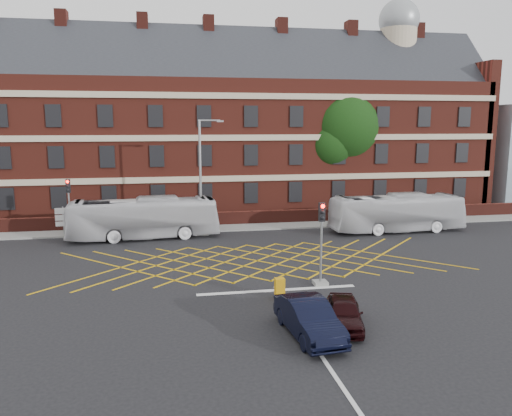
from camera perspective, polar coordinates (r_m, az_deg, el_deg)
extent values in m
plane|color=black|center=(28.39, 0.88, -7.13)|extent=(120.00, 120.00, 0.00)
cube|color=#5E2118|center=(49.00, -4.09, 7.04)|extent=(50.00, 12.00, 12.00)
cube|color=black|center=(49.11, -4.18, 14.05)|extent=(51.00, 10.61, 10.61)
cube|color=#B7A88C|center=(42.93, -3.22, 8.02)|extent=(50.00, 0.18, 0.50)
cube|color=black|center=(43.02, -3.21, 6.03)|extent=(1.20, 0.14, 1.80)
cube|color=#491913|center=(49.41, -12.81, 19.08)|extent=(1.00, 1.40, 3.20)
cylinder|color=#B7A88C|center=(54.37, 15.86, 16.47)|extent=(3.60, 3.60, 6.00)
sphere|color=gray|center=(54.90, 16.03, 19.99)|extent=(4.00, 4.00, 4.00)
cube|color=#491913|center=(40.74, -2.64, -1.19)|extent=(56.00, 0.50, 1.10)
cube|color=slate|center=(39.86, -2.44, -2.15)|extent=(60.00, 3.00, 0.12)
cube|color=#CC990C|center=(30.27, 0.14, -6.04)|extent=(8.22, 8.22, 0.02)
cube|color=silver|center=(25.12, 2.43, -9.36)|extent=(8.00, 0.30, 0.02)
cube|color=silver|center=(19.29, 6.81, -15.49)|extent=(0.15, 14.00, 0.02)
imported|color=silver|center=(36.68, -12.73, -1.14)|extent=(10.82, 3.25, 2.97)
imported|color=silver|center=(39.60, 15.79, -0.54)|extent=(10.43, 2.66, 2.89)
imported|color=black|center=(19.93, 6.06, -12.41)|extent=(1.96, 4.48, 1.43)
imported|color=black|center=(20.99, 10.02, -11.68)|extent=(2.33, 3.79, 1.21)
cylinder|color=black|center=(48.08, 9.61, 3.60)|extent=(0.90, 0.90, 6.51)
sphere|color=black|center=(47.83, 9.77, 9.18)|extent=(7.11, 7.11, 7.11)
sphere|color=black|center=(46.61, 8.30, 7.21)|extent=(4.62, 4.62, 4.62)
sphere|color=black|center=(49.12, 11.07, 7.72)|extent=(4.27, 4.27, 4.27)
cube|color=slate|center=(26.10, 7.36, -8.49)|extent=(0.70, 0.70, 0.20)
cylinder|color=gray|center=(25.63, 7.44, -4.98)|extent=(0.12, 0.12, 3.50)
cube|color=black|center=(25.20, 7.54, -0.47)|extent=(0.30, 0.25, 0.95)
sphere|color=#FF0C05|center=(25.01, 7.65, 0.20)|extent=(0.20, 0.20, 0.20)
cube|color=slate|center=(38.51, -20.36, -3.10)|extent=(0.70, 0.70, 0.20)
cylinder|color=gray|center=(38.20, -20.51, -0.69)|extent=(0.12, 0.12, 3.50)
cube|color=black|center=(37.91, -20.69, 2.36)|extent=(0.30, 0.25, 0.95)
sphere|color=#FF0C05|center=(37.74, -20.75, 2.82)|extent=(0.20, 0.20, 0.20)
cube|color=slate|center=(37.53, -6.25, -2.87)|extent=(1.00, 1.00, 0.20)
cylinder|color=gray|center=(36.86, -6.37, 3.36)|extent=(0.18, 0.18, 8.41)
cylinder|color=gray|center=(36.70, -5.39, 9.93)|extent=(1.60, 0.12, 0.12)
cube|color=gray|center=(36.78, -4.12, 9.87)|extent=(0.50, 0.20, 0.12)
cylinder|color=gray|center=(39.14, -21.13, -1.46)|extent=(0.10, 0.10, 2.20)
cube|color=silver|center=(38.93, -21.23, -0.33)|extent=(1.10, 0.06, 0.45)
cube|color=silver|center=(39.01, -21.18, -1.05)|extent=(1.10, 0.06, 0.40)
cube|color=silver|center=(39.09, -21.14, -1.70)|extent=(1.10, 0.06, 0.35)
cube|color=#C7890B|center=(23.85, 2.72, -9.17)|extent=(0.45, 0.39, 1.00)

